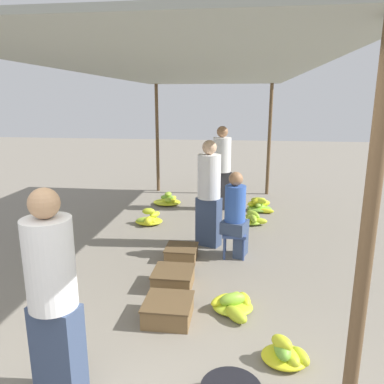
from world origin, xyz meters
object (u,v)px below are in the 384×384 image
Objects in this scene: shopper_walking_mid at (209,192)px; shopper_walking_far at (222,167)px; vendor_foreground at (53,295)px; banana_pile_right_1 at (286,354)px; banana_pile_right_2 at (260,206)px; banana_pile_left_1 at (168,201)px; banana_pile_right_0 at (252,219)px; vendor_seated at (236,214)px; stool at (234,237)px; crate_mid at (173,278)px; banana_pile_left_0 at (149,220)px; banana_pile_right_3 at (233,305)px; crate_near at (181,253)px; crate_far at (168,310)px.

shopper_walking_mid is 0.96× the size of shopper_walking_far.
vendor_foreground reaches higher than banana_pile_right_1.
banana_pile_right_2 is 2.33m from shopper_walking_mid.
banana_pile_right_0 is (1.82, -1.12, 0.01)m from banana_pile_left_1.
stool is at bearing -162.27° from vendor_seated.
vendor_seated is 2.39m from banana_pile_right_1.
shopper_walking_mid reaches higher than crate_mid.
banana_pile_left_0 is at bearing -171.83° from banana_pile_right_0.
banana_pile_right_2 is at bearing 83.42° from banana_pile_right_3.
crate_near is at bearing 79.09° from vendor_foreground.
banana_pile_right_1 is at bearing -24.30° from crate_far.
shopper_walking_far is at bearing 85.59° from crate_far.
crate_far is at bearing -86.20° from crate_near.
banana_pile_right_0 is at bearing 93.05° from banana_pile_right_1.
shopper_walking_far reaches higher than stool.
shopper_walking_far reaches higher than banana_pile_left_1.
crate_near is at bearing 121.25° from banana_pile_right_3.
banana_pile_right_2 is 0.34× the size of shopper_walking_mid.
banana_pile_left_1 is at bearing 102.24° from crate_mid.
banana_pile_right_2 is 1.27× the size of crate_near.
banana_pile_right_1 is 1.74m from crate_mid.
banana_pile_left_1 is at bearing 101.21° from crate_far.
vendor_seated is at bearing -59.84° from banana_pile_left_1.
stool reaches higher than banana_pile_right_2.
shopper_walking_far is at bearing 83.52° from crate_mid.
banana_pile_right_2 reaches higher than banana_pile_right_1.
stool is at bearing -38.18° from banana_pile_left_0.
vendor_foreground is at bearing -118.68° from crate_far.
banana_pile_left_0 is 1.66m from shopper_walking_mid.
banana_pile_right_2 is at bearing 78.73° from stool.
banana_pile_right_0 is 0.79× the size of banana_pile_right_3.
shopper_walking_mid is at bearing -122.32° from banana_pile_right_0.
vendor_seated reaches higher than banana_pile_left_1.
banana_pile_right_1 is 0.97× the size of crate_near.
stool is 0.21× the size of shopper_walking_far.
banana_pile_right_1 is at bearing -86.95° from banana_pile_right_0.
shopper_walking_mid reaches higher than banana_pile_right_1.
vendor_seated is at bearing -81.90° from shopper_walking_far.
shopper_walking_mid is at bearing -113.92° from banana_pile_right_2.
banana_pile_right_3 is at bearing 46.86° from vendor_foreground.
vendor_foreground is 2.03m from banana_pile_right_1.
shopper_walking_far is (-0.63, 0.90, 0.80)m from banana_pile_right_0.
shopper_walking_mid reaches higher than vendor_seated.
shopper_walking_far is (-0.36, 3.91, 0.83)m from banana_pile_right_3.
stool reaches higher than banana_pile_right_0.
banana_pile_right_0 reaches higher than crate_mid.
banana_pile_left_0 is at bearing -151.05° from banana_pile_right_2.
banana_pile_right_3 is (-0.27, -3.01, -0.02)m from banana_pile_right_0.
crate_far is at bearing 155.70° from banana_pile_right_1.
shopper_walking_far is (1.19, -0.22, 0.82)m from banana_pile_left_1.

